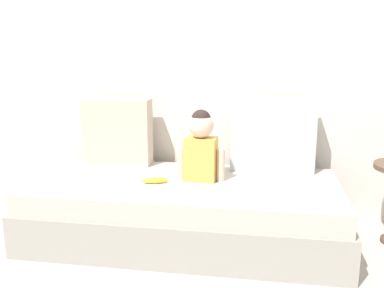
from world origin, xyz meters
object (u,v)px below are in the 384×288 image
object	(u,v)px
throw_pillow_left	(118,131)
toddler	(201,145)
throw_pillow_right	(273,135)
couch	(184,211)
banana	(155,180)

from	to	relation	value
throw_pillow_left	toddler	distance (m)	0.73
throw_pillow_left	throw_pillow_right	distance (m)	1.12
throw_pillow_left	toddler	world-z (taller)	throw_pillow_left
throw_pillow_left	throw_pillow_right	size ratio (longest dim) A/B	0.86
throw_pillow_left	throw_pillow_right	world-z (taller)	throw_pillow_right
couch	banana	xyz separation A→B (m)	(-0.17, -0.08, 0.23)
throw_pillow_right	banana	world-z (taller)	throw_pillow_right
throw_pillow_left	banana	size ratio (longest dim) A/B	2.92
couch	throw_pillow_left	world-z (taller)	throw_pillow_left
couch	throw_pillow_right	xyz separation A→B (m)	(0.56, 0.35, 0.46)
toddler	banana	xyz separation A→B (m)	(-0.28, -0.12, -0.22)
toddler	banana	distance (m)	0.37
couch	throw_pillow_left	size ratio (longest dim) A/B	4.12
banana	throw_pillow_left	bearing A→B (deg)	132.26
couch	toddler	bearing A→B (deg)	24.94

